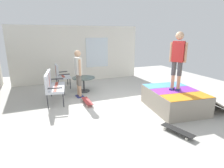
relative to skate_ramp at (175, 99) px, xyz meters
The scene contains 10 objects.
ground_plane 1.69m from the skate_ramp, 61.09° to the left, with size 12.00×12.00×0.10m, color beige.
house_facade 5.09m from the skate_ramp, 22.80° to the left, with size 0.23×6.00×2.60m.
skate_ramp is the anchor object (origin of this frame).
patio_bench 3.97m from the skate_ramp, 59.05° to the left, with size 1.32×0.74×1.02m.
patio_chair_near_house 4.65m from the skate_ramp, 39.74° to the left, with size 0.64×0.57×1.02m.
patio_table 3.51m from the skate_ramp, 37.94° to the left, with size 0.90×0.90×0.57m.
person_watching 3.36m from the skate_ramp, 48.70° to the left, with size 0.48×0.27×1.69m.
person_skater 1.29m from the skate_ramp, 47.11° to the left, with size 0.40×0.36×1.69m.
skateboard_by_bench 2.78m from the skate_ramp, 59.26° to the left, with size 0.80×0.22×0.10m.
skateboard_spare 1.55m from the skate_ramp, 142.65° to the left, with size 0.82×0.41×0.10m.
Camera 1 is at (-4.97, 2.30, 2.23)m, focal length 29.39 mm.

